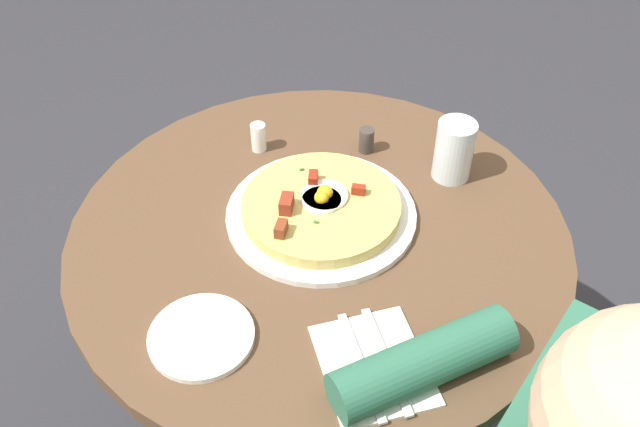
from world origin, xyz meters
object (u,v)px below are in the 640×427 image
pizza_plate (321,214)px  water_glass (454,150)px  knife (361,366)px  pepper_shaker (366,140)px  breakfast_pizza (321,206)px  bread_plate (201,336)px  fork (386,360)px  dining_table (319,295)px  salt_shaker (258,137)px

pizza_plate → water_glass: size_ratio=2.87×
pizza_plate → water_glass: water_glass is taller
knife → water_glass: bearing=-39.1°
pepper_shaker → breakfast_pizza: bearing=-168.7°
bread_plate → pepper_shaker: bearing=6.0°
pepper_shaker → fork: bearing=-143.1°
pizza_plate → knife: size_ratio=1.77×
pizza_plate → bread_plate: (-0.30, -0.01, -0.00)m
pizza_plate → breakfast_pizza: (-0.00, 0.00, 0.02)m
breakfast_pizza → pepper_shaker: size_ratio=5.58×
dining_table → water_glass: bearing=-23.4°
pepper_shaker → salt_shaker: bearing=125.2°
water_glass → salt_shaker: size_ratio=2.02×
breakfast_pizza → pepper_shaker: (0.20, 0.04, -0.00)m
fork → dining_table: bearing=3.5°
pizza_plate → bread_plate: size_ratio=2.11×
pizza_plate → breakfast_pizza: breakfast_pizza is taller
pizza_plate → knife: 0.31m
dining_table → bread_plate: bread_plate is taller
dining_table → pepper_shaker: bearing=13.5°
pizza_plate → salt_shaker: bearing=68.5°
fork → water_glass: water_glass is taller
salt_shaker → water_glass: bearing=-65.8°
knife → salt_shaker: salt_shaker is taller
breakfast_pizza → pizza_plate: bearing=-62.9°
water_glass → dining_table: bearing=156.6°
water_glass → pepper_shaker: water_glass is taller
dining_table → breakfast_pizza: 0.20m
water_glass → breakfast_pizza: bearing=151.7°
pizza_plate → water_glass: bearing=-28.2°
pizza_plate → breakfast_pizza: bearing=117.1°
bread_plate → fork: bread_plate is taller
fork → pepper_shaker: pepper_shaker is taller
fork → pizza_plate: bearing=1.2°
dining_table → pepper_shaker: size_ratio=17.46×
fork → salt_shaker: (0.26, 0.45, 0.02)m
knife → pepper_shaker: 0.48m
breakfast_pizza → fork: (-0.18, -0.24, -0.02)m
salt_shaker → pepper_shaker: salt_shaker is taller
fork → salt_shaker: size_ratio=3.27×
dining_table → pepper_shaker: 0.30m
breakfast_pizza → knife: breakfast_pizza is taller
salt_shaker → knife: bearing=-124.3°
pizza_plate → bread_plate: 0.30m
dining_table → knife: bearing=-131.7°
knife → salt_shaker: (0.29, 0.43, 0.02)m
dining_table → pizza_plate: pizza_plate is taller
breakfast_pizza → bread_plate: bearing=-177.5°
pizza_plate → pepper_shaker: (0.20, 0.04, 0.02)m
pizza_plate → water_glass: (0.23, -0.12, 0.05)m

